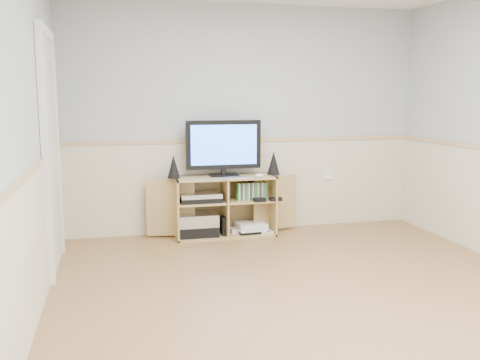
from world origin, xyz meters
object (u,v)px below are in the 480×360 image
monitor (224,146)px  game_consoles (250,228)px  media_cabinet (224,205)px  keyboard (234,178)px

monitor → game_consoles: 0.95m
media_cabinet → game_consoles: (0.28, -0.06, -0.26)m
keyboard → game_consoles: 0.64m
monitor → keyboard: bearing=-70.7°
keyboard → monitor: bearing=95.4°
media_cabinet → monitor: 0.64m
media_cabinet → keyboard: (0.07, -0.19, 0.32)m
media_cabinet → keyboard: keyboard is taller
monitor → game_consoles: bearing=-12.3°
media_cabinet → monitor: (0.00, -0.00, 0.64)m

